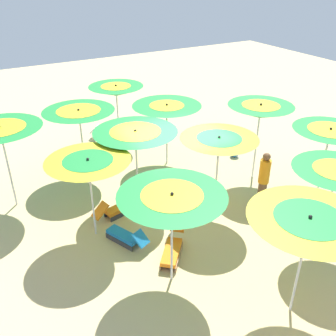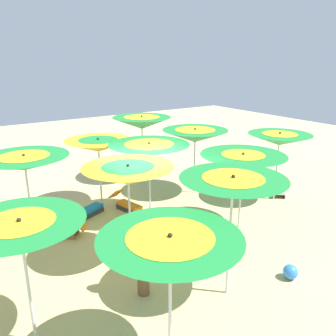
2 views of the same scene
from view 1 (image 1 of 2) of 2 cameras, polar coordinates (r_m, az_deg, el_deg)
The scene contains 20 objects.
ground at distance 11.23m, azimuth 1.14°, elevation -5.21°, with size 37.84×37.84×0.04m, color #D1B57F.
beach_umbrella_0 at distance 11.31m, azimuth 23.08°, elevation 4.55°, with size 2.03×2.03×2.28m.
beach_umbrella_1 at distance 11.85m, azimuth 13.67°, elevation 8.27°, with size 1.98×1.98×2.53m.
beach_umbrella_2 at distance 12.60m, azimuth -0.18°, elevation 8.74°, with size 2.28×2.28×2.16m.
beach_umbrella_3 at distance 14.32m, azimuth -7.79°, elevation 11.41°, with size 2.01×2.01×2.30m.
beach_umbrella_4 at distance 9.22m, azimuth 23.92°, elevation -1.02°, with size 1.98×1.98×2.27m.
beach_umbrella_5 at distance 9.88m, azimuth 7.63°, elevation 3.46°, with size 2.03×2.03×2.33m.
beach_umbrella_6 at distance 10.31m, azimuth -4.90°, elevation 4.70°, with size 2.30×2.30×2.29m.
beach_umbrella_7 at distance 12.06m, azimuth -13.19°, elevation 7.52°, with size 2.21×2.21×2.30m.
beach_umbrella_8 at distance 7.24m, azimuth 20.34°, elevation -8.12°, with size 2.22×2.22×2.35m.
beach_umbrella_9 at distance 7.54m, azimuth 0.61°, elevation -5.16°, with size 2.21×2.21×2.28m.
beach_umbrella_10 at distance 9.13m, azimuth -11.84°, elevation 0.16°, with size 2.03×2.03×2.22m.
beach_umbrella_11 at distance 10.98m, azimuth -23.79°, elevation 4.55°, with size 2.21×2.21×2.48m.
lounger_0 at distance 10.67m, azimuth -7.68°, elevation -6.11°, with size 0.60×1.34×0.57m.
lounger_1 at distance 15.31m, azimuth -9.12°, elevation 5.04°, with size 1.06×1.17×0.55m.
lounger_2 at distance 9.26m, azimuth 0.64°, elevation -12.00°, with size 1.19×1.10×0.66m.
lounger_3 at distance 11.31m, azimuth 5.45°, elevation -3.75°, with size 1.31×0.92×0.57m.
lounger_4 at distance 9.70m, azimuth -6.39°, elevation -10.15°, with size 1.25×0.78×0.53m.
beachgoer_1 at distance 10.93m, azimuth 14.15°, elevation -1.63°, with size 0.30×0.30×1.70m.
beach_ball at distance 13.92m, azimuth 9.99°, elevation 2.31°, with size 0.32×0.32×0.32m, color #337FE5.
Camera 1 is at (-8.00, 4.80, 6.24)m, focal length 40.61 mm.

